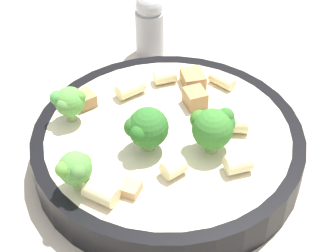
{
  "coord_description": "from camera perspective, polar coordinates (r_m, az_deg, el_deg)",
  "views": [
    {
      "loc": [
        -0.39,
        0.12,
        0.41
      ],
      "look_at": [
        0.0,
        0.0,
        0.05
      ],
      "focal_mm": 60.0,
      "sensor_mm": 36.0,
      "label": 1
    }
  ],
  "objects": [
    {
      "name": "rigatoni_6",
      "position": [
        0.59,
        -3.85,
        3.82
      ],
      "size": [
        0.03,
        0.03,
        0.02
      ],
      "primitive_type": "cylinder",
      "rotation": [
        1.57,
        0.0,
        0.32
      ],
      "color": "beige",
      "rests_on": "pasta_bowl"
    },
    {
      "name": "ground_plane",
      "position": [
        0.58,
        -0.0,
        -3.64
      ],
      "size": [
        2.0,
        2.0,
        0.0
      ],
      "primitive_type": "plane",
      "color": "#BCB29E"
    },
    {
      "name": "chicken_chunk_1",
      "position": [
        0.58,
        2.77,
        2.87
      ],
      "size": [
        0.02,
        0.02,
        0.02
      ],
      "primitive_type": "cube",
      "rotation": [
        0.0,
        0.0,
        0.06
      ],
      "color": "#A87A4C",
      "rests_on": "pasta_bowl"
    },
    {
      "name": "pepper_shaker",
      "position": [
        0.71,
        -1.89,
        10.32
      ],
      "size": [
        0.04,
        0.04,
        0.09
      ],
      "color": "#B2B2B7",
      "rests_on": "ground_plane"
    },
    {
      "name": "rigatoni_0",
      "position": [
        0.51,
        7.14,
        -3.81
      ],
      "size": [
        0.02,
        0.02,
        0.02
      ],
      "primitive_type": "cylinder",
      "rotation": [
        1.57,
        0.0,
        0.0
      ],
      "color": "beige",
      "rests_on": "pasta_bowl"
    },
    {
      "name": "broccoli_floret_0",
      "position": [
        0.56,
        -10.07,
        2.44
      ],
      "size": [
        0.03,
        0.03,
        0.04
      ],
      "color": "#93B766",
      "rests_on": "pasta_bowl"
    },
    {
      "name": "rigatoni_3",
      "position": [
        0.51,
        0.55,
        -4.25
      ],
      "size": [
        0.02,
        0.03,
        0.02
      ],
      "primitive_type": "cylinder",
      "rotation": [
        1.57,
        0.0,
        0.37
      ],
      "color": "beige",
      "rests_on": "pasta_bowl"
    },
    {
      "name": "chicken_chunk_3",
      "position": [
        0.61,
        2.55,
        4.8
      ],
      "size": [
        0.03,
        0.02,
        0.02
      ],
      "primitive_type": "cube",
      "rotation": [
        0.0,
        0.0,
        3.09
      ],
      "color": "#A87A4C",
      "rests_on": "pasta_bowl"
    },
    {
      "name": "chicken_chunk_2",
      "position": [
        0.49,
        -3.85,
        -6.35
      ],
      "size": [
        0.02,
        0.02,
        0.01
      ],
      "primitive_type": "cube",
      "rotation": [
        0.0,
        0.0,
        2.46
      ],
      "color": "tan",
      "rests_on": "pasta_bowl"
    },
    {
      "name": "chicken_chunk_0",
      "position": [
        0.59,
        -8.42,
        2.71
      ],
      "size": [
        0.03,
        0.02,
        0.01
      ],
      "primitive_type": "cube",
      "rotation": [
        0.0,
        0.0,
        0.3
      ],
      "color": "#A87A4C",
      "rests_on": "pasta_bowl"
    },
    {
      "name": "broccoli_floret_2",
      "position": [
        0.49,
        -9.43,
        -4.27
      ],
      "size": [
        0.03,
        0.03,
        0.04
      ],
      "color": "#9EC175",
      "rests_on": "pasta_bowl"
    },
    {
      "name": "rigatoni_5",
      "position": [
        0.61,
        -0.32,
        5.07
      ],
      "size": [
        0.02,
        0.02,
        0.02
      ],
      "primitive_type": "cylinder",
      "rotation": [
        1.57,
        0.0,
        0.03
      ],
      "color": "beige",
      "rests_on": "pasta_bowl"
    },
    {
      "name": "broccoli_floret_3",
      "position": [
        0.52,
        4.65,
        -0.11
      ],
      "size": [
        0.04,
        0.04,
        0.05
      ],
      "color": "#84AD60",
      "rests_on": "pasta_bowl"
    },
    {
      "name": "pasta_bowl",
      "position": [
        0.56,
        -0.0,
        -2.02
      ],
      "size": [
        0.27,
        0.27,
        0.04
      ],
      "color": "black",
      "rests_on": "ground_plane"
    },
    {
      "name": "rigatoni_1",
      "position": [
        0.55,
        6.76,
        0.19
      ],
      "size": [
        0.03,
        0.03,
        0.02
      ],
      "primitive_type": "cylinder",
      "rotation": [
        1.57,
        0.0,
        2.77
      ],
      "color": "beige",
      "rests_on": "pasta_bowl"
    },
    {
      "name": "rigatoni_2",
      "position": [
        0.49,
        -6.82,
        -6.79
      ],
      "size": [
        0.03,
        0.03,
        0.02
      ],
      "primitive_type": "cylinder",
      "rotation": [
        1.57,
        0.0,
        2.33
      ],
      "color": "beige",
      "rests_on": "pasta_bowl"
    },
    {
      "name": "rigatoni_4",
      "position": [
        0.61,
        5.51,
        4.62
      ],
      "size": [
        0.03,
        0.03,
        0.01
      ],
      "primitive_type": "cylinder",
      "rotation": [
        1.57,
        0.0,
        2.12
      ],
      "color": "beige",
      "rests_on": "pasta_bowl"
    },
    {
      "name": "broccoli_floret_1",
      "position": [
        0.52,
        -2.24,
        -0.22
      ],
      "size": [
        0.04,
        0.04,
        0.05
      ],
      "color": "#84AD60",
      "rests_on": "pasta_bowl"
    }
  ]
}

